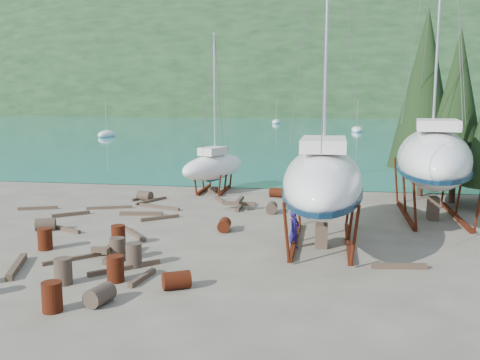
% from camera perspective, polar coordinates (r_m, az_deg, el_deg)
% --- Properties ---
extents(ground, '(600.00, 600.00, 0.00)m').
position_cam_1_polar(ground, '(22.04, -5.04, -7.32)').
color(ground, '#585445').
rests_on(ground, ground).
extents(bay_water, '(700.00, 700.00, 0.00)m').
position_cam_1_polar(bay_water, '(335.57, 8.90, 7.55)').
color(bay_water, '#1A7B83').
rests_on(bay_water, ground).
extents(far_hill, '(800.00, 360.00, 110.00)m').
position_cam_1_polar(far_hill, '(340.57, 8.91, 7.56)').
color(far_hill, black).
rests_on(far_hill, ground).
extents(far_house_left, '(6.60, 5.60, 5.60)m').
position_cam_1_polar(far_house_left, '(220.44, -7.59, 7.79)').
color(far_house_left, beige).
rests_on(far_house_left, ground).
extents(far_house_center, '(6.60, 5.60, 5.60)m').
position_cam_1_polar(far_house_center, '(212.03, 2.88, 7.83)').
color(far_house_center, beige).
rests_on(far_house_center, ground).
extents(far_house_right, '(6.60, 5.60, 5.60)m').
position_cam_1_polar(far_house_right, '(211.92, 16.55, 7.48)').
color(far_house_right, beige).
rests_on(far_house_right, ground).
extents(cypress_near_right, '(3.60, 3.60, 10.00)m').
position_cam_1_polar(cypress_near_right, '(33.22, 22.18, 7.58)').
color(cypress_near_right, black).
rests_on(cypress_near_right, ground).
extents(cypress_back_left, '(4.14, 4.14, 11.50)m').
position_cam_1_polar(cypress_back_left, '(34.92, 19.12, 9.19)').
color(cypress_back_left, black).
rests_on(cypress_back_left, ground).
extents(moored_boat_left, '(2.00, 5.00, 6.05)m').
position_cam_1_polar(moored_boat_left, '(88.12, -14.05, 4.73)').
color(moored_boat_left, white).
rests_on(moored_boat_left, ground).
extents(moored_boat_mid, '(2.00, 5.00, 6.05)m').
position_cam_1_polar(moored_boat_mid, '(100.73, 12.37, 5.25)').
color(moored_boat_mid, white).
rests_on(moored_boat_mid, ground).
extents(moored_boat_far, '(2.00, 5.00, 6.05)m').
position_cam_1_polar(moored_boat_far, '(131.29, 3.88, 6.19)').
color(moored_boat_far, white).
rests_on(moored_boat_far, ground).
extents(large_sailboat_near, '(3.22, 10.92, 17.19)m').
position_cam_1_polar(large_sailboat_near, '(22.45, 8.84, 0.14)').
color(large_sailboat_near, white).
rests_on(large_sailboat_near, ground).
extents(large_sailboat_far, '(5.14, 12.54, 19.25)m').
position_cam_1_polar(large_sailboat_far, '(28.88, 19.95, 2.35)').
color(large_sailboat_far, white).
rests_on(large_sailboat_far, ground).
extents(small_sailboat_shore, '(4.23, 6.67, 10.21)m').
position_cam_1_polar(small_sailboat_shore, '(34.97, -2.80, 1.49)').
color(small_sailboat_shore, white).
rests_on(small_sailboat_shore, ground).
extents(worker, '(0.61, 0.68, 1.57)m').
position_cam_1_polar(worker, '(21.94, 5.80, -5.29)').
color(worker, navy).
rests_on(worker, ground).
extents(drum_1, '(0.78, 0.99, 0.58)m').
position_cam_1_polar(drum_1, '(16.74, -14.72, -11.79)').
color(drum_1, '#2D2823').
rests_on(drum_1, ground).
extents(drum_3, '(0.58, 0.58, 0.88)m').
position_cam_1_polar(drum_3, '(16.57, -19.41, -11.68)').
color(drum_3, '#5A170F').
rests_on(drum_3, ground).
extents(drum_4, '(0.98, 0.74, 0.58)m').
position_cam_1_polar(drum_4, '(33.22, 3.98, -1.35)').
color(drum_4, '#5A170F').
rests_on(drum_4, ground).
extents(drum_5, '(0.58, 0.58, 0.88)m').
position_cam_1_polar(drum_5, '(18.76, -18.33, -9.22)').
color(drum_5, '#2D2823').
rests_on(drum_5, ground).
extents(drum_6, '(0.67, 0.94, 0.58)m').
position_cam_1_polar(drum_6, '(24.73, -1.68, -4.82)').
color(drum_6, '#5A170F').
rests_on(drum_6, ground).
extents(drum_7, '(0.58, 0.58, 0.88)m').
position_cam_1_polar(drum_7, '(18.54, -13.14, -9.21)').
color(drum_7, '#5A170F').
rests_on(drum_7, ground).
extents(drum_8, '(0.58, 0.58, 0.88)m').
position_cam_1_polar(drum_8, '(23.13, -20.08, -5.93)').
color(drum_8, '#5A170F').
rests_on(drum_8, ground).
extents(drum_9, '(1.02, 0.84, 0.58)m').
position_cam_1_polar(drum_9, '(32.57, -10.11, -1.66)').
color(drum_9, '#2D2823').
rests_on(drum_9, ground).
extents(drum_11, '(0.63, 0.91, 0.58)m').
position_cam_1_polar(drum_11, '(28.62, 3.41, -2.97)').
color(drum_11, '#2D2823').
rests_on(drum_11, ground).
extents(drum_12, '(1.05, 0.93, 0.58)m').
position_cam_1_polar(drum_12, '(17.57, -6.78, -10.56)').
color(drum_12, '#5A170F').
rests_on(drum_12, ground).
extents(drum_14, '(0.58, 0.58, 0.88)m').
position_cam_1_polar(drum_14, '(22.82, -12.85, -5.81)').
color(drum_14, '#5A170F').
rests_on(drum_14, ground).
extents(drum_15, '(1.03, 0.86, 0.58)m').
position_cam_1_polar(drum_15, '(26.43, -20.03, -4.47)').
color(drum_15, '#2D2823').
rests_on(drum_15, ground).
extents(drum_16, '(0.58, 0.58, 0.88)m').
position_cam_1_polar(drum_16, '(20.82, -12.96, -7.21)').
color(drum_16, '#2D2823').
rests_on(drum_16, ground).
extents(drum_17, '(0.58, 0.58, 0.88)m').
position_cam_1_polar(drum_17, '(19.95, -11.26, -7.87)').
color(drum_17, '#2D2823').
rests_on(drum_17, ground).
extents(timber_0, '(1.18, 2.39, 0.14)m').
position_cam_1_polar(timber_0, '(32.10, -9.46, -2.20)').
color(timber_0, brown).
rests_on(timber_0, ground).
extents(timber_1, '(1.99, 0.46, 0.19)m').
position_cam_1_polar(timber_1, '(20.30, 16.60, -8.78)').
color(timber_1, brown).
rests_on(timber_1, ground).
extents(timber_2, '(1.61, 1.41, 0.19)m').
position_cam_1_polar(timber_2, '(29.30, -17.59, -3.49)').
color(timber_2, brown).
rests_on(timber_2, ground).
extents(timber_3, '(2.02, 2.11, 0.15)m').
position_cam_1_polar(timber_3, '(21.43, -16.79, -7.93)').
color(timber_3, brown).
rests_on(timber_3, ground).
extents(timber_4, '(1.69, 1.45, 0.17)m').
position_cam_1_polar(timber_4, '(27.41, -8.53, -4.01)').
color(timber_4, brown).
rests_on(timber_4, ground).
extents(timber_5, '(2.07, 1.99, 0.16)m').
position_cam_1_polar(timber_5, '(19.75, -12.18, -9.15)').
color(timber_5, brown).
rests_on(timber_5, ground).
extents(timber_6, '(1.03, 1.69, 0.19)m').
position_cam_1_polar(timber_6, '(31.87, -2.17, -2.12)').
color(timber_6, brown).
rests_on(timber_6, ground).
extents(timber_7, '(0.42, 1.67, 0.17)m').
position_cam_1_polar(timber_7, '(18.59, -10.39, -10.22)').
color(timber_7, brown).
rests_on(timber_7, ground).
extents(timber_8, '(2.26, 0.53, 0.19)m').
position_cam_1_polar(timber_8, '(28.55, -10.50, -3.53)').
color(timber_8, brown).
rests_on(timber_8, ground).
extents(timber_9, '(0.60, 2.05, 0.15)m').
position_cam_1_polar(timber_9, '(33.27, -10.48, -1.83)').
color(timber_9, brown).
rests_on(timber_9, ground).
extents(timber_10, '(2.63, 1.12, 0.16)m').
position_cam_1_polar(timber_10, '(30.15, -8.61, -2.86)').
color(timber_10, brown).
rests_on(timber_10, ground).
extents(timber_11, '(1.85, 2.14, 0.15)m').
position_cam_1_polar(timber_11, '(24.52, -11.26, -5.62)').
color(timber_11, brown).
rests_on(timber_11, ground).
extents(timber_12, '(2.26, 1.17, 0.17)m').
position_cam_1_polar(timber_12, '(26.26, -18.42, -4.94)').
color(timber_12, brown).
rests_on(timber_12, ground).
extents(timber_15, '(2.36, 1.05, 0.15)m').
position_cam_1_polar(timber_15, '(30.58, -13.75, -2.87)').
color(timber_15, brown).
rests_on(timber_15, ground).
extents(timber_16, '(1.17, 2.57, 0.23)m').
position_cam_1_polar(timber_16, '(20.96, -22.71, -8.50)').
color(timber_16, brown).
rests_on(timber_16, ground).
extents(timber_17, '(2.00, 0.93, 0.16)m').
position_cam_1_polar(timber_17, '(31.55, -20.75, -2.82)').
color(timber_17, brown).
rests_on(timber_17, ground).
extents(timber_pile_fore, '(1.80, 1.80, 0.60)m').
position_cam_1_polar(timber_pile_fore, '(21.20, -13.29, -7.33)').
color(timber_pile_fore, brown).
rests_on(timber_pile_fore, ground).
extents(timber_pile_aft, '(1.80, 1.80, 0.60)m').
position_cam_1_polar(timber_pile_aft, '(29.63, -0.03, -2.54)').
color(timber_pile_aft, brown).
rests_on(timber_pile_aft, ground).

